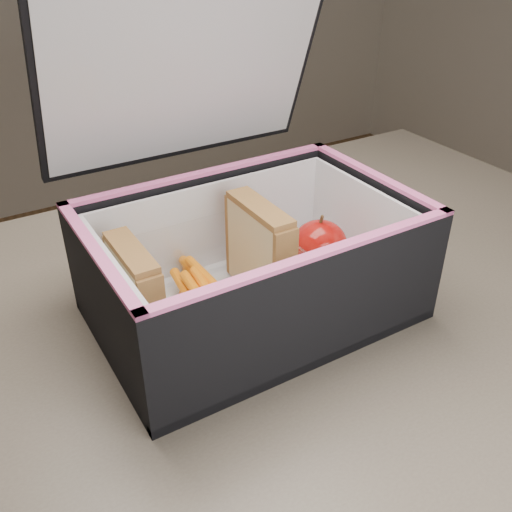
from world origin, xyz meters
The scene contains 8 objects.
kitchen_table centered at (0.00, 0.00, 0.66)m, with size 1.20×0.80×0.75m.
lunch_bag centered at (0.03, 0.04, 0.82)m, with size 0.33×0.30×0.33m.
plastic_tub centered at (-0.03, 0.04, 0.80)m, with size 0.18×0.13×0.08m, color white, non-canonical shape.
sandwich_left centered at (-0.10, 0.04, 0.82)m, with size 0.02×0.09×0.10m.
sandwich_right centered at (0.04, 0.04, 0.82)m, with size 0.03×0.10×0.11m.
carrot_sticks centered at (-0.03, 0.05, 0.79)m, with size 0.05×0.14×0.03m.
paper_napkin centered at (0.12, 0.04, 0.77)m, with size 0.07×0.07×0.01m, color white.
red_apple centered at (0.12, 0.04, 0.80)m, with size 0.07×0.07×0.07m.
Camera 1 is at (-0.23, -0.41, 1.14)m, focal length 40.00 mm.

